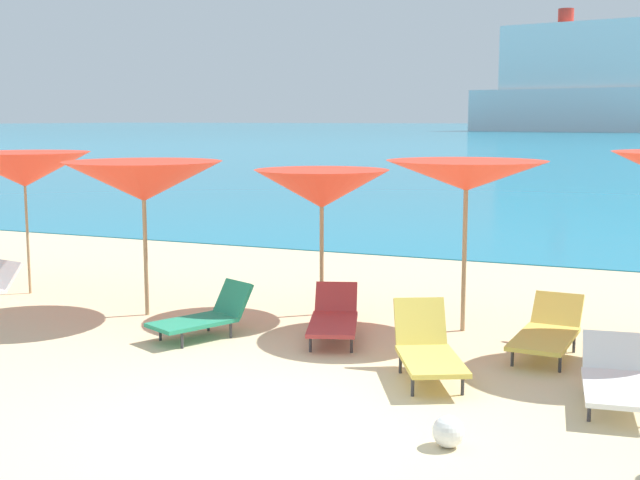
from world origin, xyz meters
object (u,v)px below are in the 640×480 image
umbrella_2 (143,181)px  umbrella_4 (466,176)px  cruise_ship (594,84)px  lounge_chair_7 (615,378)px  beach_ball (448,431)px  lounge_chair_3 (334,317)px  umbrella_3 (322,189)px  lounge_chair_6 (205,315)px  lounge_chair_0 (547,331)px  umbrella_1 (24,170)px  lounge_chair_4 (428,348)px

umbrella_2 → umbrella_4: (4.29, 0.84, 0.13)m
umbrella_4 → cruise_ship: (-13.37, 170.42, 7.69)m
lounge_chair_7 → beach_ball: 2.06m
lounge_chair_3 → cruise_ship: 172.15m
umbrella_3 → lounge_chair_7: bearing=-30.4°
umbrella_4 → umbrella_2: bearing=-169.0°
lounge_chair_6 → lounge_chair_0: bearing=36.3°
umbrella_1 → lounge_chair_6: 4.45m
umbrella_2 → beach_ball: bearing=-31.1°
umbrella_2 → lounge_chair_4: bearing=-16.6°
lounge_chair_0 → lounge_chair_7: lounge_chair_0 is taller
umbrella_4 → beach_ball: (0.80, -3.91, -1.87)m
umbrella_1 → lounge_chair_0: bearing=-3.3°
lounge_chair_3 → beach_ball: (2.18, -2.85, -0.15)m
cruise_ship → beach_ball: bearing=-73.4°
lounge_chair_6 → lounge_chair_7: size_ratio=0.91×
umbrella_1 → umbrella_3: bearing=5.4°
beach_ball → lounge_chair_6: bearing=148.0°
lounge_chair_0 → umbrella_3: bearing=167.7°
umbrella_3 → lounge_chair_0: (3.22, -0.91, -1.48)m
lounge_chair_3 → cruise_ship: (-11.99, 171.48, 9.42)m
umbrella_1 → beach_ball: 8.63m
lounge_chair_4 → cruise_ship: cruise_ship is taller
lounge_chair_4 → beach_ball: 1.88m
lounge_chair_4 → cruise_ship: (-13.50, 172.57, 9.37)m
umbrella_2 → cruise_ship: 171.67m
lounge_chair_0 → lounge_chair_7: bearing=-56.9°
umbrella_2 → lounge_chair_3: (2.91, -0.22, -1.59)m
lounge_chair_0 → lounge_chair_6: (-4.08, -0.82, -0.01)m
umbrella_4 → lounge_chair_4: (0.13, -2.16, -1.68)m
lounge_chair_7 → cruise_ship: 173.60m
umbrella_2 → cruise_ship: bearing=93.0°
lounge_chair_0 → lounge_chair_7: 1.68m
umbrella_1 → lounge_chair_3: size_ratio=1.35×
umbrella_1 → umbrella_2: 2.60m
lounge_chair_6 → lounge_chair_7: bearing=17.5°
lounge_chair_6 → umbrella_2: bearing=176.3°
lounge_chair_0 → beach_ball: lounge_chair_0 is taller
lounge_chair_0 → lounge_chair_4: bearing=-123.6°
lounge_chair_3 → lounge_chair_4: 1.86m
umbrella_1 → umbrella_2: bearing=-11.6°
cruise_ship → lounge_chair_7: bearing=-73.0°
lounge_chair_6 → lounge_chair_7: 4.96m
lounge_chair_0 → cruise_ship: size_ratio=0.03×
umbrella_1 → umbrella_3: (4.80, 0.45, -0.18)m
lounge_chair_4 → lounge_chair_6: bearing=143.0°
umbrella_4 → lounge_chair_6: (-2.91, -1.59, -1.73)m
lounge_chair_3 → lounge_chair_4: lounge_chair_4 is taller
lounge_chair_0 → lounge_chair_6: size_ratio=1.13×
lounge_chair_7 → umbrella_4: bearing=124.2°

